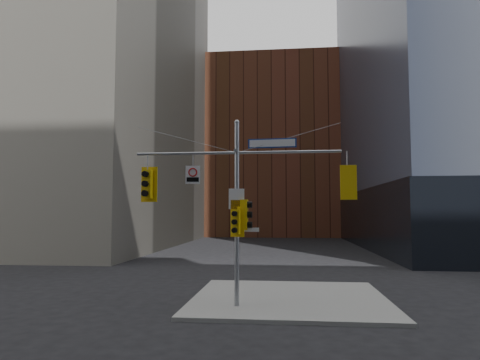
% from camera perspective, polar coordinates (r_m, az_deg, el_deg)
% --- Properties ---
extents(ground, '(160.00, 160.00, 0.00)m').
position_cam_1_polar(ground, '(14.97, -1.33, -18.58)').
color(ground, black).
rests_on(ground, ground).
extents(sidewalk_corner, '(8.00, 8.00, 0.15)m').
position_cam_1_polar(sidewalk_corner, '(18.75, 6.59, -15.40)').
color(sidewalk_corner, gray).
rests_on(sidewalk_corner, ground).
extents(brick_midrise, '(26.00, 20.00, 28.00)m').
position_cam_1_polar(brick_midrise, '(73.15, 4.47, 3.81)').
color(brick_midrise, brown).
rests_on(brick_midrise, ground).
extents(signal_assembly, '(8.00, 0.80, 7.30)m').
position_cam_1_polar(signal_assembly, '(16.51, -0.42, -1.79)').
color(signal_assembly, '#919499').
rests_on(signal_assembly, ground).
extents(traffic_light_west_arm, '(0.67, 0.56, 1.41)m').
position_cam_1_polar(traffic_light_west_arm, '(17.30, -12.25, -0.53)').
color(traffic_light_west_arm, '#E6B60C').
rests_on(traffic_light_west_arm, ground).
extents(traffic_light_east_arm, '(0.62, 0.52, 1.30)m').
position_cam_1_polar(traffic_light_east_arm, '(16.59, 14.13, -0.34)').
color(traffic_light_east_arm, '#E6B60C').
rests_on(traffic_light_east_arm, ground).
extents(traffic_light_pole_side, '(0.46, 0.39, 1.16)m').
position_cam_1_polar(traffic_light_pole_side, '(16.46, 0.72, -4.65)').
color(traffic_light_pole_side, '#E6B60C').
rests_on(traffic_light_pole_side, ground).
extents(traffic_light_pole_front, '(0.54, 0.50, 1.15)m').
position_cam_1_polar(traffic_light_pole_front, '(16.23, -0.53, -5.60)').
color(traffic_light_pole_front, '#E6B60C').
rests_on(traffic_light_pole_front, ground).
extents(street_sign_blade, '(1.88, 0.17, 0.37)m').
position_cam_1_polar(street_sign_blade, '(16.61, 4.31, 4.92)').
color(street_sign_blade, navy).
rests_on(street_sign_blade, ground).
extents(regulatory_sign_arm, '(0.57, 0.12, 0.71)m').
position_cam_1_polar(regulatory_sign_arm, '(16.82, -6.31, 0.77)').
color(regulatory_sign_arm, silver).
rests_on(regulatory_sign_arm, ground).
extents(regulatory_sign_pole, '(0.60, 0.11, 0.79)m').
position_cam_1_polar(regulatory_sign_pole, '(16.38, -0.47, -2.60)').
color(regulatory_sign_pole, silver).
rests_on(regulatory_sign_pole, ground).
extents(street_blade_ew, '(0.81, 0.03, 0.16)m').
position_cam_1_polar(street_blade_ew, '(16.47, 1.14, -6.64)').
color(street_blade_ew, silver).
rests_on(street_blade_ew, ground).
extents(street_blade_ns, '(0.09, 0.71, 0.14)m').
position_cam_1_polar(street_blade_ns, '(16.97, -0.25, -7.63)').
color(street_blade_ns, '#145926').
rests_on(street_blade_ns, ground).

